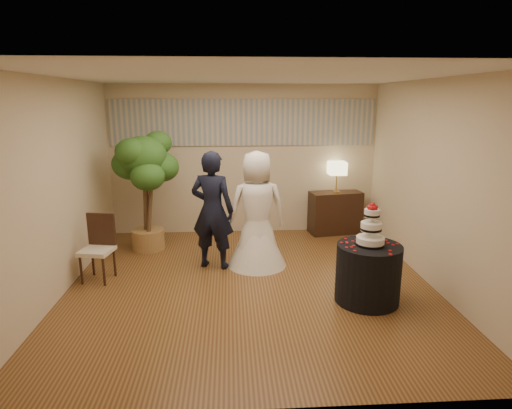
{
  "coord_description": "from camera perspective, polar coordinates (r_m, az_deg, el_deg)",
  "views": [
    {
      "loc": [
        -0.27,
        -5.55,
        2.52
      ],
      "look_at": [
        0.1,
        0.4,
        1.05
      ],
      "focal_mm": 30.0,
      "sensor_mm": 36.0,
      "label": 1
    }
  ],
  "objects": [
    {
      "name": "floor",
      "position": [
        6.1,
        -0.72,
        -10.55
      ],
      "size": [
        5.0,
        5.0,
        0.0
      ],
      "primitive_type": "cube",
      "color": "brown",
      "rests_on": "ground"
    },
    {
      "name": "ceiling",
      "position": [
        5.56,
        -0.81,
        16.74
      ],
      "size": [
        5.0,
        5.0,
        0.0
      ],
      "primitive_type": "cube",
      "color": "white",
      "rests_on": "wall_back"
    },
    {
      "name": "wall_back",
      "position": [
        8.13,
        -1.63,
        5.93
      ],
      "size": [
        5.0,
        0.06,
        2.8
      ],
      "primitive_type": "cube",
      "color": "beige",
      "rests_on": "ground"
    },
    {
      "name": "wall_front",
      "position": [
        3.26,
        1.41,
        -6.25
      ],
      "size": [
        5.0,
        0.06,
        2.8
      ],
      "primitive_type": "cube",
      "color": "beige",
      "rests_on": "ground"
    },
    {
      "name": "wall_left",
      "position": [
        6.08,
        -25.01,
        1.94
      ],
      "size": [
        0.06,
        5.0,
        2.8
      ],
      "primitive_type": "cube",
      "color": "beige",
      "rests_on": "ground"
    },
    {
      "name": "wall_right",
      "position": [
        6.3,
        22.61,
        2.55
      ],
      "size": [
        0.06,
        5.0,
        2.8
      ],
      "primitive_type": "cube",
      "color": "beige",
      "rests_on": "ground"
    },
    {
      "name": "mural_border",
      "position": [
        8.04,
        -1.66,
        10.86
      ],
      "size": [
        4.9,
        0.02,
        0.85
      ],
      "primitive_type": "cube",
      "color": "#A0A096",
      "rests_on": "wall_back"
    },
    {
      "name": "groom",
      "position": [
        6.45,
        -5.83,
        -0.78
      ],
      "size": [
        0.75,
        0.6,
        1.8
      ],
      "primitive_type": "imported",
      "rotation": [
        0.0,
        0.0,
        2.85
      ],
      "color": "black",
      "rests_on": "floor"
    },
    {
      "name": "bride",
      "position": [
        6.48,
        0.13,
        -0.67
      ],
      "size": [
        1.01,
        1.01,
        1.79
      ],
      "primitive_type": "imported",
      "rotation": [
        0.0,
        0.0,
        3.26
      ],
      "color": "white",
      "rests_on": "floor"
    },
    {
      "name": "cake_table",
      "position": [
        5.66,
        14.71,
        -8.87
      ],
      "size": [
        0.91,
        0.91,
        0.75
      ],
      "primitive_type": "cylinder",
      "rotation": [
        0.0,
        0.0,
        -0.14
      ],
      "color": "black",
      "rests_on": "floor"
    },
    {
      "name": "wedding_cake",
      "position": [
        5.45,
        15.12,
        -2.54
      ],
      "size": [
        0.35,
        0.35,
        0.55
      ],
      "primitive_type": null,
      "color": "white",
      "rests_on": "cake_table"
    },
    {
      "name": "console",
      "position": [
        8.36,
        10.5,
        -1.06
      ],
      "size": [
        1.02,
        0.58,
        0.81
      ],
      "primitive_type": "cube",
      "rotation": [
        0.0,
        0.0,
        0.16
      ],
      "color": "black",
      "rests_on": "floor"
    },
    {
      "name": "table_lamp",
      "position": [
        8.21,
        10.71,
        3.62
      ],
      "size": [
        0.31,
        0.31,
        0.58
      ],
      "primitive_type": null,
      "color": "#CDBE87",
      "rests_on": "console"
    },
    {
      "name": "ficus_tree",
      "position": [
        7.39,
        -14.53,
        1.73
      ],
      "size": [
        0.98,
        0.98,
        2.05
      ],
      "primitive_type": null,
      "rotation": [
        0.0,
        0.0,
        -0.0
      ],
      "color": "#2D5C1E",
      "rests_on": "floor"
    },
    {
      "name": "side_chair",
      "position": [
        6.45,
        -20.49,
        -5.57
      ],
      "size": [
        0.51,
        0.53,
        0.94
      ],
      "primitive_type": null,
      "rotation": [
        0.0,
        0.0,
        -0.19
      ],
      "color": "black",
      "rests_on": "floor"
    }
  ]
}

